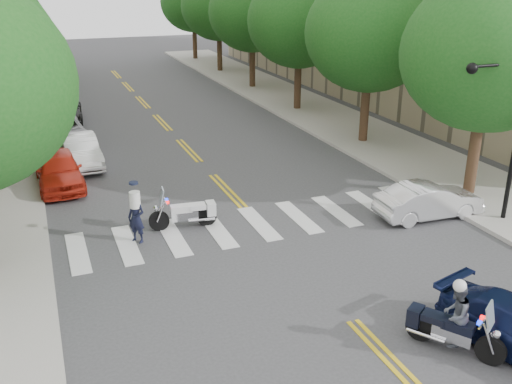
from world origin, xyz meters
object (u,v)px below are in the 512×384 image
officer_standing (136,218)px  convertible (429,201)px  motorcycle_police (452,319)px  motorcycle_parked (189,213)px

officer_standing → convertible: (10.18, -1.82, -0.20)m
motorcycle_police → motorcycle_parked: bearing=-100.3°
motorcycle_parked → convertible: (8.29, -2.32, 0.11)m
motorcycle_parked → convertible: bearing=-99.8°
motorcycle_police → officer_standing: (-5.77, 8.45, 0.01)m
motorcycle_police → convertible: 7.96m
officer_standing → convertible: bearing=37.4°
motorcycle_police → convertible: size_ratio=0.53×
motorcycle_police → motorcycle_parked: motorcycle_police is taller
officer_standing → motorcycle_police: bearing=-8.1°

